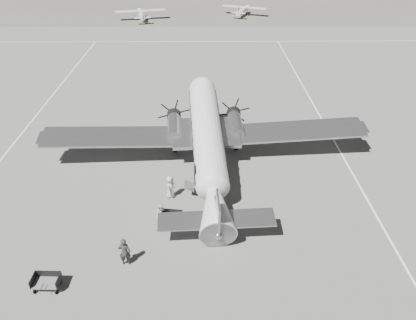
# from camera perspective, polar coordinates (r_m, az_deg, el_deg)

# --- Properties ---
(ground) EXTENTS (260.00, 260.00, 0.00)m
(ground) POSITION_cam_1_polar(r_m,az_deg,el_deg) (32.72, -0.07, -2.81)
(ground) COLOR slate
(ground) RESTS_ON ground
(taxi_line_right) EXTENTS (0.15, 80.00, 0.01)m
(taxi_line_right) POSITION_cam_1_polar(r_m,az_deg,el_deg) (34.94, 20.04, -2.50)
(taxi_line_right) COLOR white
(taxi_line_right) RESTS_ON ground
(taxi_line_left) EXTENTS (0.15, 60.00, 0.01)m
(taxi_line_left) POSITION_cam_1_polar(r_m,az_deg,el_deg) (44.97, -23.89, 4.56)
(taxi_line_left) COLOR white
(taxi_line_left) RESTS_ON ground
(taxi_line_horizon) EXTENTS (90.00, 0.15, 0.01)m
(taxi_line_horizon) POSITION_cam_1_polar(r_m,az_deg,el_deg) (69.44, -0.43, 16.34)
(taxi_line_horizon) COLOR white
(taxi_line_horizon) RESTS_ON ground
(dc3_airliner) EXTENTS (29.02, 21.00, 5.32)m
(dc3_airliner) POSITION_cam_1_polar(r_m,az_deg,el_deg) (32.57, -0.04, 2.54)
(dc3_airliner) COLOR #A7A7AA
(dc3_airliner) RESTS_ON ground
(light_plane_left) EXTENTS (11.20, 9.78, 2.03)m
(light_plane_left) POSITION_cam_1_polar(r_m,az_deg,el_deg) (84.64, -9.40, 19.49)
(light_plane_left) COLOR silver
(light_plane_left) RESTS_ON ground
(light_plane_right) EXTENTS (11.35, 10.38, 1.91)m
(light_plane_right) POSITION_cam_1_polar(r_m,az_deg,el_deg) (87.81, 5.00, 20.18)
(light_plane_right) COLOR silver
(light_plane_right) RESTS_ON ground
(baggage_cart_near) EXTENTS (1.77, 1.36, 0.92)m
(baggage_cart_near) POSITION_cam_1_polar(r_m,az_deg,el_deg) (28.32, -5.28, -8.17)
(baggage_cart_near) COLOR #5F5F5F
(baggage_cart_near) RESTS_ON ground
(baggage_cart_far) EXTENTS (1.67, 1.20, 0.92)m
(baggage_cart_far) POSITION_cam_1_polar(r_m,az_deg,el_deg) (25.87, -21.77, -15.71)
(baggage_cart_far) COLOR #5F5F5F
(baggage_cart_far) RESTS_ON ground
(ground_crew) EXTENTS (0.75, 0.51, 2.01)m
(ground_crew) POSITION_cam_1_polar(r_m,az_deg,el_deg) (25.57, -11.66, -12.52)
(ground_crew) COLOR #292929
(ground_crew) RESTS_ON ground
(ramp_agent) EXTENTS (0.71, 0.87, 1.66)m
(ramp_agent) POSITION_cam_1_polar(r_m,az_deg,el_deg) (28.16, -6.58, -7.54)
(ramp_agent) COLOR silver
(ramp_agent) RESTS_ON ground
(passenger) EXTENTS (0.89, 1.06, 1.85)m
(passenger) POSITION_cam_1_polar(r_m,az_deg,el_deg) (30.45, -5.33, -3.81)
(passenger) COLOR #B8B8B6
(passenger) RESTS_ON ground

